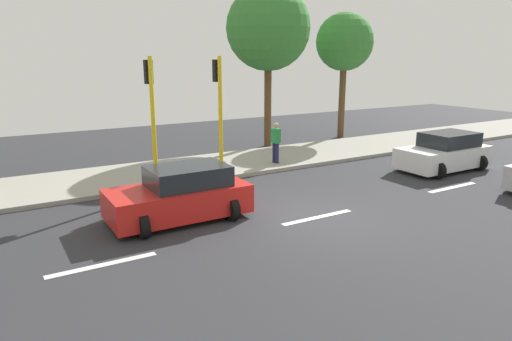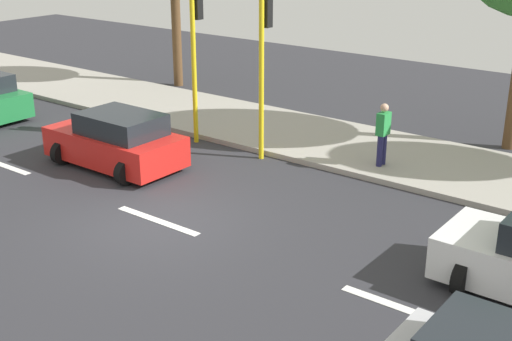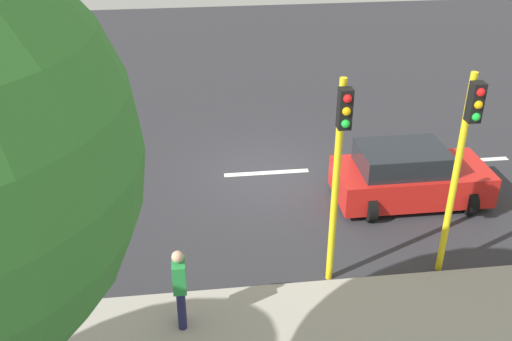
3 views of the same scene
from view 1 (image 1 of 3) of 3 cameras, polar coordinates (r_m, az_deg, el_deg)
ground_plane at (r=13.27m, az=7.68°, el=-6.05°), size 40.00×60.00×0.10m
sidewalk at (r=18.96m, az=-5.52°, el=0.54°), size 4.00×60.00×0.15m
lane_stripe_north at (r=17.48m, az=23.32°, el=-1.96°), size 0.20×2.40×0.01m
lane_stripe_mid at (r=13.25m, az=7.69°, el=-5.82°), size 0.20×2.40×0.01m
lane_stripe_south at (r=10.83m, az=-18.58°, el=-11.12°), size 0.20×2.40×0.01m
car_red at (r=12.96m, az=-9.40°, el=-3.06°), size 2.23×3.86×1.52m
car_white at (r=19.92m, az=22.44°, el=2.05°), size 2.21×3.85×1.52m
pedestrian_near_signal at (r=19.01m, az=2.48°, el=3.66°), size 0.40×0.24×1.69m
traffic_light_corner at (r=15.37m, az=-12.92°, el=7.90°), size 0.49×0.24×4.50m
traffic_light_midblock at (r=16.29m, az=-4.63°, el=8.53°), size 0.49×0.24×4.50m
street_tree_north at (r=23.20m, az=1.54°, el=17.30°), size 4.12×4.12×7.90m
street_tree_center at (r=26.32m, az=10.99°, el=15.38°), size 3.14×3.14×6.84m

